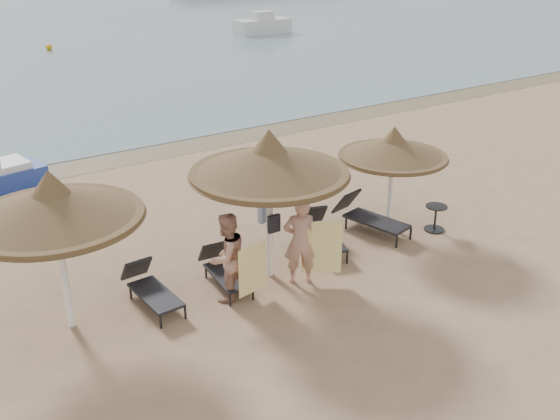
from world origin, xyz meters
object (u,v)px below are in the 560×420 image
at_px(pedal_boat, 2,175).
at_px(lounger_near_left, 223,269).
at_px(lounger_far_left, 150,287).
at_px(palapa_left, 53,205).
at_px(lounger_far_right, 367,215).
at_px(person_left, 227,251).
at_px(side_table, 435,219).
at_px(palapa_center, 269,161).
at_px(palapa_right, 393,148).
at_px(person_right, 300,234).
at_px(lounger_near_right, 321,231).

bearing_deg(pedal_boat, lounger_near_left, -83.04).
distance_m(lounger_far_left, pedal_boat, 7.95).
bearing_deg(palapa_left, lounger_far_right, 0.72).
bearing_deg(lounger_near_left, person_left, -104.57).
relative_size(palapa_left, side_table, 4.82).
relative_size(lounger_far_left, pedal_boat, 0.74).
relative_size(palapa_center, side_table, 5.05).
relative_size(palapa_left, lounger_far_right, 1.50).
xyz_separation_m(palapa_right, side_table, (0.83, -0.73, -1.71)).
bearing_deg(palapa_right, palapa_center, -174.19).
height_order(palapa_left, lounger_near_left, palapa_left).
height_order(palapa_center, pedal_boat, palapa_center).
bearing_deg(lounger_near_left, lounger_far_left, -179.23).
xyz_separation_m(palapa_left, person_right, (4.32, -0.99, -1.30)).
bearing_deg(lounger_far_right, palapa_left, 167.87).
height_order(lounger_near_left, side_table, lounger_near_left).
height_order(lounger_near_left, lounger_far_right, lounger_far_right).
xyz_separation_m(palapa_center, lounger_near_right, (1.68, 0.48, -2.13)).
height_order(palapa_left, palapa_right, palapa_left).
xyz_separation_m(palapa_center, lounger_near_left, (-0.96, 0.25, -2.16)).
xyz_separation_m(palapa_left, lounger_near_right, (5.64, 0.05, -2.02)).
bearing_deg(lounger_near_right, lounger_far_left, -160.80).
height_order(palapa_left, person_left, palapa_left).
distance_m(palapa_right, lounger_near_left, 4.86).
bearing_deg(person_right, palapa_left, 14.58).
bearing_deg(person_left, palapa_left, -29.41).
height_order(palapa_center, lounger_far_left, palapa_center).
relative_size(lounger_far_right, side_table, 3.20).
relative_size(lounger_near_left, lounger_far_right, 0.83).
xyz_separation_m(lounger_far_right, pedal_boat, (-6.63, 7.73, -0.02)).
height_order(lounger_near_right, person_left, person_left).
bearing_deg(lounger_far_right, lounger_near_right, 168.87).
relative_size(palapa_right, lounger_near_right, 1.37).
distance_m(palapa_center, lounger_near_left, 2.38).
relative_size(person_right, pedal_boat, 0.93).
bearing_deg(side_table, person_right, -177.29).
bearing_deg(lounger_near_right, lounger_near_left, -157.28).
xyz_separation_m(palapa_right, lounger_far_left, (-6.07, 0.00, -1.67)).
xyz_separation_m(side_table, pedal_boat, (-7.97, 8.62, 0.07)).
height_order(palapa_center, lounger_near_right, palapa_center).
xyz_separation_m(person_right, pedal_boat, (-3.90, 8.81, -0.71)).
xyz_separation_m(lounger_near_left, person_left, (-0.20, -0.56, 0.71)).
distance_m(lounger_far_right, person_left, 4.37).
height_order(lounger_far_right, pedal_boat, pedal_boat).
xyz_separation_m(lounger_far_left, lounger_near_left, (1.52, -0.12, -0.01)).
bearing_deg(person_left, lounger_near_left, -124.47).
height_order(palapa_right, side_table, palapa_right).
xyz_separation_m(lounger_near_left, person_right, (1.31, -0.81, 0.75)).
relative_size(palapa_left, person_right, 1.41).
bearing_deg(lounger_far_left, side_table, -9.60).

